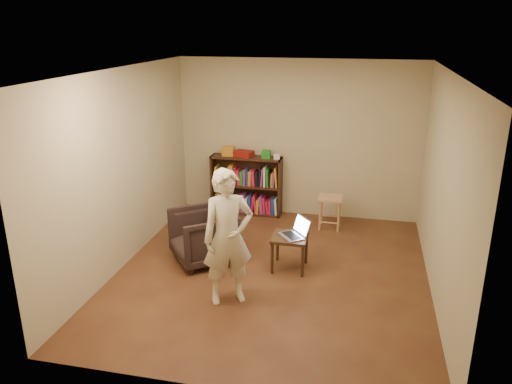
% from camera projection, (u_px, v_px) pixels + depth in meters
% --- Properties ---
extents(floor, '(4.50, 4.50, 0.00)m').
position_uv_depth(floor, '(271.00, 273.00, 6.56)').
color(floor, '#482317').
rests_on(floor, ground).
extents(ceiling, '(4.50, 4.50, 0.00)m').
position_uv_depth(ceiling, '(274.00, 71.00, 5.72)').
color(ceiling, silver).
rests_on(ceiling, wall_back).
extents(wall_back, '(4.00, 0.00, 4.00)m').
position_uv_depth(wall_back, '(298.00, 139.00, 8.22)').
color(wall_back, '#BFB590').
rests_on(wall_back, floor).
extents(wall_left, '(0.00, 4.50, 4.50)m').
position_uv_depth(wall_left, '(123.00, 169.00, 6.55)').
color(wall_left, '#BFB590').
rests_on(wall_left, floor).
extents(wall_right, '(0.00, 4.50, 4.50)m').
position_uv_depth(wall_right, '(443.00, 190.00, 5.73)').
color(wall_right, '#BFB590').
rests_on(wall_right, floor).
extents(bookshelf, '(1.20, 0.30, 1.00)m').
position_uv_depth(bookshelf, '(247.00, 188.00, 8.52)').
color(bookshelf, black).
rests_on(bookshelf, floor).
extents(box_yellow, '(0.20, 0.15, 0.16)m').
position_uv_depth(box_yellow, '(228.00, 151.00, 8.37)').
color(box_yellow, '#C28222').
rests_on(box_yellow, bookshelf).
extents(red_cloth, '(0.34, 0.28, 0.10)m').
position_uv_depth(red_cloth, '(244.00, 154.00, 8.32)').
color(red_cloth, maroon).
rests_on(red_cloth, bookshelf).
extents(box_green, '(0.14, 0.14, 0.13)m').
position_uv_depth(box_green, '(266.00, 154.00, 8.22)').
color(box_green, '#217D22').
rests_on(box_green, bookshelf).
extents(box_white, '(0.12, 0.12, 0.08)m').
position_uv_depth(box_white, '(277.00, 157.00, 8.19)').
color(box_white, silver).
rests_on(box_white, bookshelf).
extents(stool, '(0.37, 0.37, 0.53)m').
position_uv_depth(stool, '(330.00, 203.00, 7.87)').
color(stool, tan).
rests_on(stool, floor).
extents(armchair, '(1.11, 1.10, 0.73)m').
position_uv_depth(armchair, '(203.00, 236.00, 6.80)').
color(armchair, '#2E211E').
rests_on(armchair, floor).
extents(side_table, '(0.46, 0.46, 0.47)m').
position_uv_depth(side_table, '(290.00, 241.00, 6.57)').
color(side_table, black).
rests_on(side_table, floor).
extents(laptop, '(0.46, 0.46, 0.25)m').
position_uv_depth(laptop, '(295.00, 232.00, 6.53)').
color(laptop, silver).
rests_on(laptop, side_table).
extents(person, '(0.70, 0.62, 1.61)m').
position_uv_depth(person, '(228.00, 237.00, 5.68)').
color(person, beige).
rests_on(person, floor).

